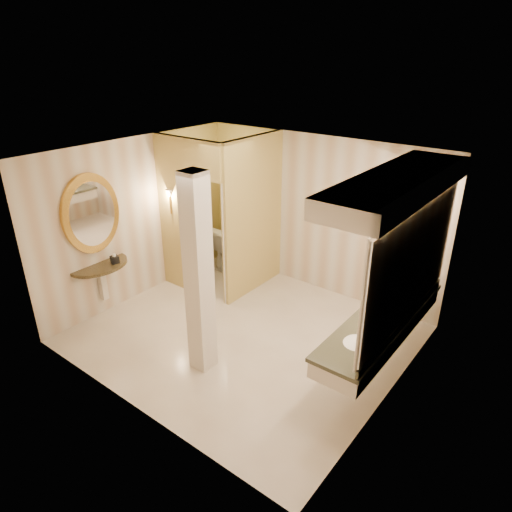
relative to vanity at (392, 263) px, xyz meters
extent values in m
plane|color=beige|center=(-1.98, -0.37, -1.63)|extent=(4.50, 4.50, 0.00)
plane|color=white|center=(-1.98, -0.37, 1.07)|extent=(4.50, 4.50, 0.00)
cube|color=beige|center=(-1.98, 1.63, -0.28)|extent=(4.50, 0.02, 2.70)
cube|color=beige|center=(-1.98, -2.37, -0.28)|extent=(4.50, 0.02, 2.70)
cube|color=beige|center=(-4.23, -0.37, -0.28)|extent=(0.02, 4.00, 2.70)
cube|color=beige|center=(0.27, -0.37, -0.28)|extent=(0.02, 4.00, 2.70)
cube|color=tan|center=(-2.78, 0.88, -0.28)|extent=(0.10, 1.50, 2.70)
cube|color=tan|center=(-3.90, 0.13, -0.28)|extent=(0.65, 0.10, 2.70)
cube|color=tan|center=(-3.18, 0.13, 0.77)|extent=(0.80, 0.10, 0.60)
cube|color=beige|center=(-2.96, 0.48, -0.58)|extent=(0.41, 0.73, 2.10)
cylinder|color=#B48939|center=(-3.90, 0.06, -0.08)|extent=(0.03, 0.03, 0.30)
cone|color=beige|center=(-3.90, 0.06, 0.12)|extent=(0.14, 0.14, 0.14)
cube|color=beige|center=(-0.03, 0.00, -0.90)|extent=(0.60, 2.57, 0.24)
cube|color=black|center=(-0.03, 0.00, -0.78)|extent=(0.64, 2.61, 0.05)
cube|color=black|center=(0.25, 0.00, -0.71)|extent=(0.03, 2.57, 0.10)
ellipsoid|color=white|center=(-0.03, -0.70, -0.80)|extent=(0.40, 0.44, 0.15)
cylinder|color=#B48939|center=(0.17, -0.70, -0.67)|extent=(0.03, 0.03, 0.22)
ellipsoid|color=white|center=(-0.03, 0.70, -0.80)|extent=(0.40, 0.44, 0.15)
cylinder|color=#B48939|center=(0.17, 0.70, -0.67)|extent=(0.03, 0.03, 0.22)
cube|color=white|center=(0.25, 0.00, 0.07)|extent=(0.03, 2.57, 1.40)
cube|color=beige|center=(-0.03, 0.00, 0.96)|extent=(0.75, 2.77, 0.22)
cylinder|color=black|center=(-4.21, -1.26, -0.78)|extent=(0.95, 0.95, 0.05)
cube|color=beige|center=(-4.17, -1.26, -1.08)|extent=(0.10, 0.10, 0.60)
cylinder|color=gold|center=(-4.19, -1.26, 0.07)|extent=(0.07, 0.95, 0.95)
cylinder|color=white|center=(-4.15, -1.26, 0.07)|extent=(0.02, 0.76, 0.76)
cube|color=beige|center=(-1.96, -1.27, -0.28)|extent=(0.28, 0.28, 2.70)
cube|color=black|center=(-4.01, -1.09, -0.70)|extent=(0.14, 0.14, 0.11)
imported|color=white|center=(-3.70, 1.33, -1.22)|extent=(0.56, 0.86, 0.82)
imported|color=beige|center=(-0.07, 0.09, -0.69)|extent=(0.07, 0.07, 0.13)
imported|color=silver|center=(-0.05, -0.39, -0.70)|extent=(0.11, 0.11, 0.11)
imported|color=#C6B28C|center=(-0.08, 0.23, -0.64)|extent=(0.09, 0.09, 0.23)
camera|label=1|loc=(1.71, -4.84, 2.33)|focal=32.00mm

